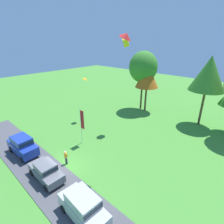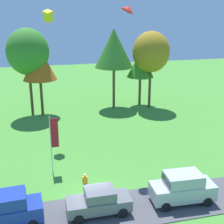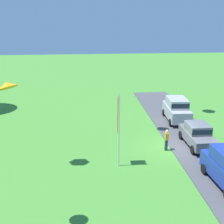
{
  "view_description": "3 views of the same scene",
  "coord_description": "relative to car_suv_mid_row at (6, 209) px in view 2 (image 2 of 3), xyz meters",
  "views": [
    {
      "loc": [
        14.57,
        -7.76,
        13.2
      ],
      "look_at": [
        2.49,
        5.22,
        5.84
      ],
      "focal_mm": 28.0,
      "sensor_mm": 36.0,
      "label": 1
    },
    {
      "loc": [
        -3.32,
        -20.11,
        13.45
      ],
      "look_at": [
        2.68,
        4.23,
        5.2
      ],
      "focal_mm": 50.0,
      "sensor_mm": 36.0,
      "label": 2
    },
    {
      "loc": [
        -22.26,
        6.96,
        10.31
      ],
      "look_at": [
        0.64,
        4.75,
        2.97
      ],
      "focal_mm": 50.0,
      "sensor_mm": 36.0,
      "label": 3
    }
  ],
  "objects": [
    {
      "name": "ground_plane",
      "position": [
        5.87,
        1.93,
        -1.3
      ],
      "size": [
        120.0,
        120.0,
        0.0
      ],
      "primitive_type": "plane",
      "color": "#478E33"
    },
    {
      "name": "pavement_strip",
      "position": [
        5.87,
        -0.11,
        -1.27
      ],
      "size": [
        36.0,
        4.4,
        0.06
      ],
      "primitive_type": "cube",
      "color": "#4C4C51",
      "rests_on": "ground"
    },
    {
      "name": "car_suv_mid_row",
      "position": [
        0.0,
        0.0,
        0.0
      ],
      "size": [
        4.7,
        2.25,
        2.28
      ],
      "color": "#1E389E",
      "rests_on": "ground"
    },
    {
      "name": "car_sedan_far_end",
      "position": [
        6.06,
        -0.16,
        -0.25
      ],
      "size": [
        4.4,
        1.95,
        1.84
      ],
      "color": "slate",
      "rests_on": "ground"
    },
    {
      "name": "car_suv_by_flagpole",
      "position": [
        12.22,
        -0.28,
        0.0
      ],
      "size": [
        4.69,
        2.22,
        2.28
      ],
      "color": "#B7B7BC",
      "rests_on": "ground"
    },
    {
      "name": "person_on_lawn",
      "position": [
        5.53,
        2.52,
        -0.42
      ],
      "size": [
        0.36,
        0.24,
        1.71
      ],
      "color": "#2D334C",
      "rests_on": "ground"
    },
    {
      "name": "tree_left_of_center",
      "position": [
        1.7,
        23.0,
        7.07
      ],
      "size": [
        5.37,
        5.37,
        11.35
      ],
      "color": "brown",
      "rests_on": "ground"
    },
    {
      "name": "tree_right_of_center",
      "position": [
        3.01,
        22.58,
        5.65
      ],
      "size": [
        4.33,
        4.33,
        9.15
      ],
      "color": "brown",
      "rests_on": "ground"
    },
    {
      "name": "tree_lone_near",
      "position": [
        13.08,
        23.53,
        7.15
      ],
      "size": [
        5.26,
        5.26,
        11.1
      ],
      "color": "brown",
      "rests_on": "ground"
    },
    {
      "name": "tree_center_back",
      "position": [
        17.04,
        23.73,
        4.83
      ],
      "size": [
        3.82,
        3.82,
        8.07
      ],
      "color": "brown",
      "rests_on": "ground"
    },
    {
      "name": "tree_far_right",
      "position": [
        18.05,
        22.37,
        6.62
      ],
      "size": [
        5.09,
        5.09,
        10.74
      ],
      "color": "brown",
      "rests_on": "ground"
    },
    {
      "name": "flag_banner",
      "position": [
        3.55,
        6.52,
        1.97
      ],
      "size": [
        0.71,
        0.08,
        5.15
      ],
      "color": "silver",
      "rests_on": "ground"
    },
    {
      "name": "kite_delta_trailing_tail",
      "position": [
        10.1,
        7.05,
        12.24
      ],
      "size": [
        1.26,
        1.19,
        0.89
      ],
      "primitive_type": "cone",
      "rotation": [
        0.5,
        0.0,
        1.67
      ],
      "color": "red"
    },
    {
      "name": "kite_box_low_drifter",
      "position": [
        4.1,
        14.54,
        11.55
      ],
      "size": [
        1.06,
        1.34,
        1.35
      ],
      "primitive_type": "cube",
      "rotation": [
        -0.32,
        0.3,
        3.77
      ],
      "color": "yellow"
    }
  ]
}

